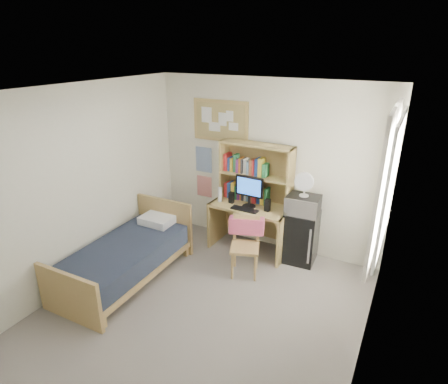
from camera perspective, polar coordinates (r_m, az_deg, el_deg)
The scene contains 26 objects.
floor at distance 4.69m, azimuth -4.35°, elevation -18.75°, with size 3.60×4.20×0.02m, color gray.
ceiling at distance 3.60m, azimuth -5.55°, elevation 14.75°, with size 3.60×4.20×0.02m, color white.
wall_back at distance 5.72m, azimuth 6.47°, elevation 3.95°, with size 3.60×0.04×2.60m, color white.
wall_front at distance 2.76m, azimuth -30.68°, elevation -20.71°, with size 3.60×0.04×2.60m, color white.
wall_left at distance 5.11m, azimuth -22.19°, elevation 0.22°, with size 0.04×4.20×2.60m, color white.
wall_right at distance 3.46m, azimuth 21.62°, elevation -10.01°, with size 0.04×4.20×2.60m, color white.
window_unit at distance 4.43m, azimuth 23.55°, elevation 1.01°, with size 0.10×1.40×1.70m, color white.
curtain_left at distance 4.06m, azimuth 22.57°, elevation -0.67°, with size 0.04×0.55×1.70m, color silver.
curtain_right at distance 4.81m, azimuth 23.67°, elevation 2.54°, with size 0.04×0.55×1.70m, color silver.
bulletin_board at distance 5.87m, azimuth -0.53°, elevation 10.79°, with size 0.94×0.03×0.64m, color tan.
poster_wave at distance 6.19m, azimuth -3.10°, elevation 4.95°, with size 0.30×0.01×0.42m, color #26519A.
poster_japan at distance 6.34m, azimuth -3.02°, elevation 0.88°, with size 0.28×0.01×0.36m, color red.
desk at distance 5.83m, azimuth 3.98°, elevation -5.42°, with size 1.20×0.60×0.75m, color tan.
desk_chair at distance 5.21m, azimuth 3.21°, elevation -8.39°, with size 0.42×0.42×0.85m, color tan.
mini_fridge at distance 5.65m, azimuth 11.61°, elevation -6.68°, with size 0.46×0.46×0.78m, color black.
bed at distance 5.36m, azimuth -14.84°, elevation -10.31°, with size 0.93×1.85×0.51m, color #1A202F.
hutch at distance 5.63m, azimuth 4.88°, elevation 2.79°, with size 1.13×0.29×0.92m, color tan.
monitor at distance 5.53m, azimuth 3.87°, elevation -0.05°, with size 0.44×0.03×0.46m, color black.
keyboard at distance 5.51m, azimuth 3.16°, elevation -2.67°, with size 0.42×0.13×0.02m, color black.
speaker_left at distance 5.72m, azimuth 1.14°, elevation -0.87°, with size 0.07×0.07×0.17m, color black.
speaker_right at distance 5.47m, azimuth 6.64°, elevation -2.01°, with size 0.07×0.07×0.18m, color black.
water_bottle at distance 5.76m, azimuth -0.62°, elevation -0.38°, with size 0.07×0.07×0.23m, color white.
hoodie at distance 5.27m, azimuth 3.46°, elevation -5.12°, with size 0.49×0.15×0.24m, color #CF4F6F.
microwave at distance 5.41m, azimuth 11.97°, elevation -1.91°, with size 0.46×0.35×0.27m, color #B9B9BE.
desk_fan at distance 5.30m, azimuth 12.21°, elevation 1.02°, with size 0.26×0.26×0.33m, color white.
pillow at distance 5.71m, azimuth -10.21°, elevation -4.24°, with size 0.48×0.33×0.11m, color white.
Camera 1 is at (1.96, -2.99, 3.03)m, focal length 30.00 mm.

